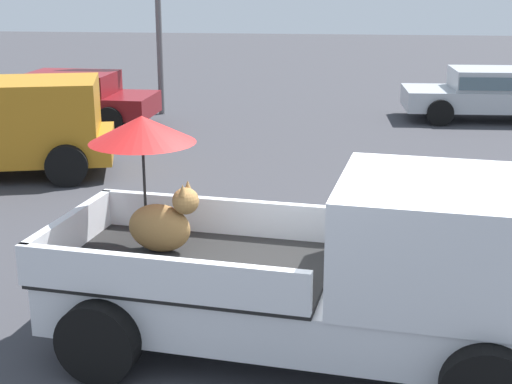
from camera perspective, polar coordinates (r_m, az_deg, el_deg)
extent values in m
plane|color=#38383D|center=(7.74, 3.49, -12.21)|extent=(80.00, 80.00, 0.00)
cylinder|color=black|center=(8.36, 16.80, -7.58)|extent=(0.83, 0.39, 0.80)
cylinder|color=black|center=(8.85, -6.50, -5.56)|extent=(0.83, 0.39, 0.80)
cylinder|color=black|center=(7.23, -12.02, -11.19)|extent=(0.83, 0.39, 0.80)
cube|color=silver|center=(7.48, 3.56, -8.38)|extent=(5.20, 2.48, 0.50)
cube|color=silver|center=(7.08, 14.90, -3.49)|extent=(2.34, 2.14, 1.08)
cube|color=black|center=(7.64, -4.94, -5.57)|extent=(3.03, 2.21, 0.06)
cube|color=silver|center=(8.38, -2.94, -1.81)|extent=(2.79, 0.49, 0.40)
cube|color=silver|center=(6.76, -7.53, -6.60)|extent=(2.79, 0.49, 0.40)
cube|color=silver|center=(8.08, -14.09, -3.02)|extent=(0.36, 1.84, 0.40)
ellipsoid|color=olive|center=(7.85, -7.45, -2.76)|extent=(0.72, 0.41, 0.52)
sphere|color=olive|center=(7.65, -5.45, -0.69)|extent=(0.32, 0.32, 0.28)
cone|color=olive|center=(7.68, -5.28, 0.47)|extent=(0.10, 0.10, 0.12)
cone|color=olive|center=(7.54, -5.68, 0.15)|extent=(0.10, 0.10, 0.12)
cylinder|color=black|center=(7.90, -8.56, -0.13)|extent=(0.03, 0.03, 1.19)
cone|color=red|center=(7.73, -8.78, 4.81)|extent=(1.26, 1.26, 0.28)
cylinder|color=black|center=(15.57, -13.76, 3.74)|extent=(0.80, 0.44, 0.76)
cylinder|color=black|center=(13.73, -14.39, 1.99)|extent=(0.80, 0.44, 0.76)
cube|color=#B27219|center=(14.51, -15.89, 6.37)|extent=(2.30, 2.22, 1.00)
cylinder|color=black|center=(19.03, -18.95, 5.45)|extent=(0.67, 0.24, 0.66)
cylinder|color=black|center=(20.58, -16.76, 6.44)|extent=(0.67, 0.24, 0.66)
cylinder|color=black|center=(17.96, -11.22, 5.42)|extent=(0.67, 0.24, 0.66)
cylinder|color=black|center=(19.60, -9.53, 6.43)|extent=(0.67, 0.24, 0.66)
cube|color=maroon|center=(19.21, -14.22, 6.61)|extent=(4.36, 1.92, 0.52)
cube|color=maroon|center=(19.10, -14.05, 8.09)|extent=(2.16, 1.68, 0.56)
cube|color=#4C606B|center=(19.10, -14.05, 8.09)|extent=(2.10, 1.76, 0.32)
cylinder|color=black|center=(19.19, 14.01, 5.95)|extent=(0.67, 0.24, 0.66)
cylinder|color=black|center=(20.90, 13.23, 6.85)|extent=(0.67, 0.24, 0.66)
cube|color=#ADB2B7|center=(20.28, 17.43, 6.87)|extent=(4.36, 1.91, 0.52)
cube|color=#ADB2B7|center=(20.23, 17.84, 8.25)|extent=(2.15, 1.67, 0.56)
cube|color=#4C606B|center=(20.23, 17.84, 8.25)|extent=(2.10, 1.75, 0.32)
cylinder|color=#59595B|center=(20.17, -7.46, 11.57)|extent=(0.16, 0.16, 3.99)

